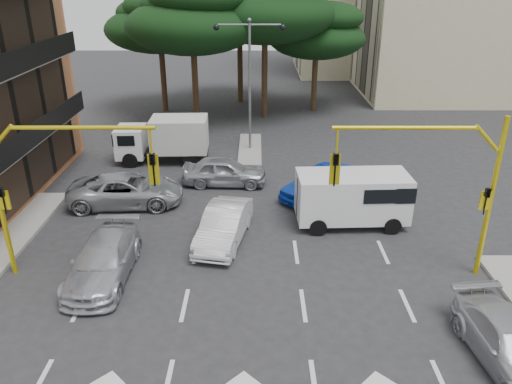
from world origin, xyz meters
TOP-DOWN VIEW (x-y plane):
  - ground at (0.00, 0.00)m, footprint 120.00×120.00m
  - median_strip at (0.00, 16.00)m, footprint 1.40×6.00m
  - pine_left_near at (-3.94, 21.96)m, footprint 9.15×9.15m
  - pine_center at (1.06, 23.96)m, footprint 9.98×9.98m
  - pine_left_far at (-6.94, 25.96)m, footprint 8.32×8.32m
  - pine_right at (5.06, 25.96)m, footprint 7.49×7.49m
  - pine_back at (-0.94, 28.96)m, footprint 9.15×9.15m
  - signal_mast_right at (6.80, 1.99)m, footprint 5.79×0.37m
  - signal_mast_left at (-6.80, 1.99)m, footprint 5.79×0.37m
  - street_lamp_center at (0.00, 16.00)m, footprint 4.16×0.36m
  - car_white_hatch at (-0.92, 4.42)m, footprint 2.38×4.67m
  - car_blue_compact at (3.50, 9.00)m, footprint 4.52×4.64m
  - car_silver_wagon at (-5.14, 1.71)m, footprint 2.05×4.95m
  - car_silver_cross_a at (-5.81, 7.97)m, footprint 5.53×2.87m
  - car_silver_cross_b at (-1.26, 10.47)m, footprint 4.45×1.93m
  - car_silver_parked at (7.60, -2.73)m, footprint 2.32×4.76m
  - van_white at (4.59, 6.00)m, footprint 4.88×2.38m
  - box_truck_a at (-5.04, 14.00)m, footprint 5.42×2.40m

SIDE VIEW (x-z plane):
  - ground at x=0.00m, z-range 0.00..0.00m
  - median_strip at x=0.00m, z-range 0.00..0.15m
  - car_silver_parked at x=7.60m, z-range 0.00..1.33m
  - car_silver_wagon at x=-5.14m, z-range 0.00..1.43m
  - car_white_hatch at x=-0.92m, z-range 0.00..1.47m
  - car_silver_cross_a at x=-5.81m, z-range 0.00..1.49m
  - car_silver_cross_b at x=-1.26m, z-range 0.00..1.49m
  - car_blue_compact at x=3.50m, z-range 0.00..1.57m
  - van_white at x=4.59m, z-range 0.00..2.40m
  - box_truck_a at x=-5.04m, z-range 0.00..2.64m
  - signal_mast_right at x=6.80m, z-range 0.88..6.88m
  - signal_mast_left at x=-6.80m, z-range 0.88..6.88m
  - street_lamp_center at x=0.00m, z-range 1.54..9.31m
  - pine_right at x=5.06m, z-range 2.03..10.40m
  - pine_left_far at x=-6.94m, z-range 2.26..11.56m
  - pine_left_near at x=-3.94m, z-range 2.49..12.72m
  - pine_back at x=-0.94m, z-range 2.49..12.72m
  - pine_center at x=1.06m, z-range 2.72..13.88m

